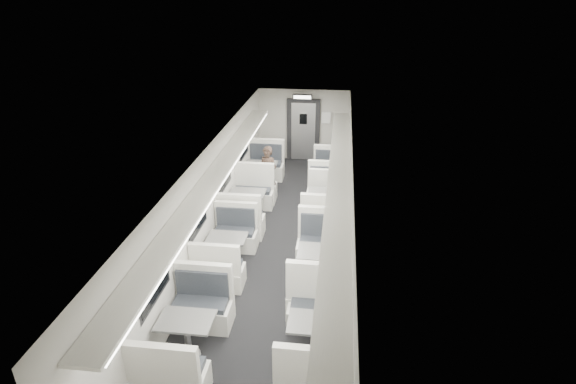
% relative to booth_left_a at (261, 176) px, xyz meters
% --- Properties ---
extents(room, '(3.24, 12.24, 2.64)m').
position_rel_booth_left_a_xyz_m(room, '(1.00, -3.33, 0.80)').
color(room, black).
rests_on(room, ground).
extents(booth_left_a, '(1.11, 2.25, 1.20)m').
position_rel_booth_left_a_xyz_m(booth_left_a, '(0.00, 0.00, 0.00)').
color(booth_left_a, silver).
rests_on(booth_left_a, room).
extents(booth_left_b, '(1.07, 2.18, 1.16)m').
position_rel_booth_left_a_xyz_m(booth_left_b, '(0.00, -1.94, -0.01)').
color(booth_left_b, silver).
rests_on(booth_left_b, room).
extents(booth_left_c, '(0.98, 1.99, 1.06)m').
position_rel_booth_left_a_xyz_m(booth_left_c, '(0.00, -4.05, -0.05)').
color(booth_left_c, silver).
rests_on(booth_left_c, room).
extents(booth_left_d, '(1.04, 2.11, 1.13)m').
position_rel_booth_left_a_xyz_m(booth_left_d, '(0.00, -6.66, -0.03)').
color(booth_left_d, silver).
rests_on(booth_left_d, room).
extents(booth_right_a, '(1.05, 2.12, 1.13)m').
position_rel_booth_left_a_xyz_m(booth_right_a, '(2.00, -0.12, -0.02)').
color(booth_right_a, silver).
rests_on(booth_right_a, room).
extents(booth_right_b, '(1.14, 2.32, 1.24)m').
position_rel_booth_left_a_xyz_m(booth_right_b, '(2.00, -1.82, 0.01)').
color(booth_right_b, silver).
rests_on(booth_right_b, room).
extents(booth_right_c, '(1.13, 2.28, 1.22)m').
position_rel_booth_left_a_xyz_m(booth_right_c, '(2.00, -4.53, 0.01)').
color(booth_right_c, silver).
rests_on(booth_right_c, room).
extents(booth_right_d, '(1.02, 2.08, 1.11)m').
position_rel_booth_left_a_xyz_m(booth_right_d, '(2.00, -6.46, -0.03)').
color(booth_right_d, silver).
rests_on(booth_right_d, room).
extents(passenger, '(0.66, 0.55, 1.53)m').
position_rel_booth_left_a_xyz_m(passenger, '(0.32, -0.67, 0.36)').
color(passenger, black).
rests_on(passenger, room).
extents(window_a, '(0.02, 1.18, 0.84)m').
position_rel_booth_left_a_xyz_m(window_a, '(-0.49, 0.07, 0.95)').
color(window_a, black).
rests_on(window_a, room).
extents(window_b, '(0.02, 1.18, 0.84)m').
position_rel_booth_left_a_xyz_m(window_b, '(-0.49, -2.13, 0.95)').
color(window_b, black).
rests_on(window_b, room).
extents(window_c, '(0.02, 1.18, 0.84)m').
position_rel_booth_left_a_xyz_m(window_c, '(-0.49, -4.33, 0.95)').
color(window_c, black).
rests_on(window_c, room).
extents(window_d, '(0.02, 1.18, 0.84)m').
position_rel_booth_left_a_xyz_m(window_d, '(-0.49, -6.53, 0.95)').
color(window_d, black).
rests_on(window_d, room).
extents(luggage_rack_left, '(0.46, 10.40, 0.09)m').
position_rel_booth_left_a_xyz_m(luggage_rack_left, '(-0.24, -3.63, 1.51)').
color(luggage_rack_left, silver).
rests_on(luggage_rack_left, room).
extents(luggage_rack_right, '(0.46, 10.40, 0.09)m').
position_rel_booth_left_a_xyz_m(luggage_rack_right, '(2.24, -3.63, 1.51)').
color(luggage_rack_right, silver).
rests_on(luggage_rack_right, room).
extents(vestibule_door, '(1.10, 0.13, 2.10)m').
position_rel_booth_left_a_xyz_m(vestibule_door, '(1.00, 2.60, 0.64)').
color(vestibule_door, black).
rests_on(vestibule_door, room).
extents(exit_sign, '(0.62, 0.12, 0.16)m').
position_rel_booth_left_a_xyz_m(exit_sign, '(1.00, 2.11, 1.88)').
color(exit_sign, black).
rests_on(exit_sign, room).
extents(wall_notice, '(0.32, 0.02, 0.40)m').
position_rel_booth_left_a_xyz_m(wall_notice, '(1.75, 2.59, 1.10)').
color(wall_notice, white).
rests_on(wall_notice, room).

